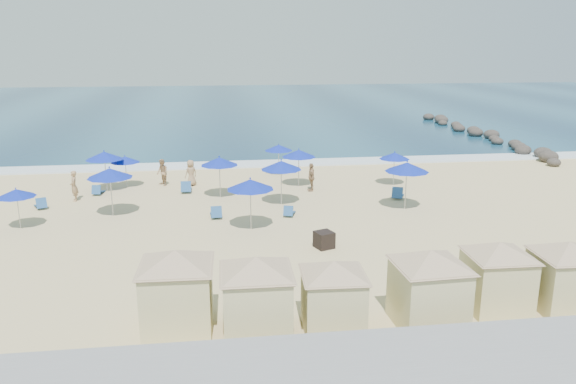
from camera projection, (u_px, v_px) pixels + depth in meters
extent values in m
plane|color=#D7BF88|center=(248.00, 232.00, 27.06)|extent=(160.00, 160.00, 0.00)
cube|color=#0E324F|center=(223.00, 107.00, 79.71)|extent=(160.00, 80.00, 0.06)
cube|color=white|center=(235.00, 164.00, 41.89)|extent=(160.00, 2.50, 0.08)
cube|color=gray|center=(280.00, 376.00, 14.47)|extent=(160.00, 2.20, 1.10)
ellipsoid|color=#2B2624|center=(554.00, 162.00, 41.47)|extent=(1.00, 1.00, 0.65)
ellipsoid|color=#2B2624|center=(548.00, 157.00, 42.93)|extent=(1.48, 1.48, 0.96)
ellipsoid|color=#2B2624|center=(543.00, 153.00, 44.44)|extent=(1.40, 1.40, 0.91)
ellipsoid|color=#2B2624|center=(523.00, 150.00, 45.77)|extent=(1.32, 1.32, 0.86)
ellipsoid|color=#2B2624|center=(519.00, 147.00, 47.27)|extent=(1.24, 1.24, 0.81)
ellipsoid|color=#2B2624|center=(515.00, 144.00, 48.78)|extent=(1.16, 1.16, 0.75)
ellipsoid|color=#2B2624|center=(497.00, 141.00, 50.11)|extent=(1.08, 1.08, 0.70)
ellipsoid|color=#2B2624|center=(494.00, 139.00, 51.62)|extent=(1.00, 1.00, 0.65)
ellipsoid|color=#2B2624|center=(491.00, 135.00, 53.08)|extent=(1.48, 1.48, 0.96)
ellipsoid|color=#2B2624|center=(476.00, 133.00, 54.41)|extent=(1.40, 1.40, 0.91)
ellipsoid|color=#2B2624|center=(474.00, 130.00, 55.92)|extent=(1.32, 1.32, 0.86)
ellipsoid|color=#2B2624|center=(459.00, 129.00, 57.25)|extent=(1.24, 1.24, 0.81)
ellipsoid|color=#2B2624|center=(457.00, 127.00, 58.75)|extent=(1.16, 1.16, 0.75)
ellipsoid|color=#2B2624|center=(456.00, 125.00, 60.26)|extent=(1.08, 1.08, 0.70)
ellipsoid|color=#2B2624|center=(443.00, 123.00, 61.59)|extent=(1.00, 1.00, 0.65)
ellipsoid|color=#2B2624|center=(442.00, 120.00, 63.06)|extent=(1.48, 1.48, 0.96)
ellipsoid|color=#2B2624|center=(440.00, 118.00, 64.56)|extent=(1.40, 1.40, 0.91)
ellipsoid|color=#2B2624|center=(429.00, 117.00, 65.89)|extent=(1.32, 1.32, 0.86)
cube|color=black|center=(324.00, 240.00, 24.96)|extent=(0.96, 0.96, 0.74)
cube|color=beige|center=(178.00, 297.00, 17.77)|extent=(2.20, 2.20, 2.13)
cube|color=tan|center=(176.00, 266.00, 17.50)|extent=(2.31, 2.31, 0.09)
pyramid|color=tan|center=(175.00, 250.00, 17.36)|extent=(4.66, 4.66, 0.53)
cube|color=beige|center=(257.00, 303.00, 17.43)|extent=(2.10, 2.10, 2.06)
cube|color=tan|center=(256.00, 272.00, 17.16)|extent=(2.21, 2.21, 0.08)
pyramid|color=tan|center=(256.00, 257.00, 17.03)|extent=(4.52, 4.52, 0.52)
cube|color=beige|center=(333.00, 302.00, 17.73)|extent=(1.95, 1.95, 1.86)
cube|color=tan|center=(334.00, 275.00, 17.48)|extent=(2.04, 2.04, 0.07)
pyramid|color=tan|center=(334.00, 261.00, 17.36)|extent=(4.07, 4.07, 0.47)
cube|color=beige|center=(428.00, 295.00, 17.98)|extent=(2.15, 2.15, 2.06)
cube|color=tan|center=(430.00, 265.00, 17.71)|extent=(2.26, 2.26, 0.08)
pyramid|color=tan|center=(431.00, 250.00, 17.58)|extent=(4.52, 4.52, 0.52)
cube|color=beige|center=(496.00, 282.00, 19.10)|extent=(1.99, 1.99, 1.94)
cube|color=tan|center=(499.00, 256.00, 18.85)|extent=(2.09, 2.09, 0.08)
pyramid|color=tan|center=(501.00, 242.00, 18.73)|extent=(4.25, 4.25, 0.49)
cube|color=beige|center=(564.00, 282.00, 19.12)|extent=(2.01, 2.01, 1.95)
cube|color=tan|center=(568.00, 255.00, 18.87)|extent=(2.12, 2.12, 0.08)
pyramid|color=tan|center=(570.00, 242.00, 18.74)|extent=(4.26, 4.26, 0.49)
cylinder|color=#A5A8AD|center=(19.00, 212.00, 27.45)|extent=(0.04, 0.04, 1.65)
cone|color=#0F25A7|center=(16.00, 193.00, 27.19)|extent=(1.83, 1.83, 0.39)
sphere|color=#0F25A7|center=(16.00, 188.00, 27.13)|extent=(0.07, 0.07, 0.07)
cylinder|color=#A5A8AD|center=(106.00, 175.00, 34.31)|extent=(0.05, 0.05, 2.04)
cone|color=#0F25A7|center=(104.00, 156.00, 34.00)|extent=(2.25, 2.25, 0.48)
sphere|color=#0F25A7|center=(104.00, 151.00, 33.92)|extent=(0.09, 0.09, 0.09)
cylinder|color=#A5A8AD|center=(112.00, 196.00, 29.41)|extent=(0.06, 0.06, 2.12)
cone|color=#0F25A7|center=(110.00, 173.00, 29.08)|extent=(2.35, 2.35, 0.50)
sphere|color=#0F25A7|center=(109.00, 167.00, 29.00)|extent=(0.09, 0.09, 0.09)
cylinder|color=#A5A8AD|center=(126.00, 174.00, 35.31)|extent=(0.04, 0.04, 1.64)
cone|color=#0F25A7|center=(125.00, 159.00, 35.06)|extent=(1.81, 1.81, 0.39)
sphere|color=#0F25A7|center=(125.00, 156.00, 35.00)|extent=(0.07, 0.07, 0.07)
cylinder|color=#A5A8AD|center=(220.00, 181.00, 33.00)|extent=(0.05, 0.05, 1.98)
cone|color=#0F25A7|center=(219.00, 161.00, 32.70)|extent=(2.19, 2.19, 0.47)
sphere|color=#0F25A7|center=(219.00, 156.00, 32.62)|extent=(0.08, 0.08, 0.08)
cylinder|color=#A5A8AD|center=(251.00, 209.00, 27.29)|extent=(0.05, 0.05, 2.08)
cone|color=#0F25A7|center=(250.00, 184.00, 26.97)|extent=(2.30, 2.30, 0.49)
sphere|color=#0F25A7|center=(250.00, 178.00, 26.89)|extent=(0.09, 0.09, 0.09)
cylinder|color=#A5A8AD|center=(299.00, 171.00, 35.55)|extent=(0.05, 0.05, 1.94)
cone|color=#0F25A7|center=(299.00, 153.00, 35.25)|extent=(2.14, 2.14, 0.46)
sphere|color=#0F25A7|center=(299.00, 149.00, 35.18)|extent=(0.08, 0.08, 0.08)
cylinder|color=#A5A8AD|center=(281.00, 186.00, 31.51)|extent=(0.05, 0.05, 2.07)
cone|color=#0F25A7|center=(281.00, 165.00, 31.19)|extent=(2.29, 2.29, 0.49)
sphere|color=#0F25A7|center=(281.00, 160.00, 31.11)|extent=(0.09, 0.09, 0.09)
cylinder|color=#A5A8AD|center=(279.00, 162.00, 38.63)|extent=(0.05, 0.05, 1.73)
cone|color=#0F25A7|center=(279.00, 148.00, 38.37)|extent=(1.92, 1.92, 0.41)
sphere|color=#0F25A7|center=(279.00, 144.00, 38.30)|extent=(0.07, 0.07, 0.07)
cylinder|color=#A5A8AD|center=(394.00, 172.00, 35.84)|extent=(0.05, 0.05, 1.75)
cone|color=#0F25A7|center=(395.00, 156.00, 35.58)|extent=(1.93, 1.93, 0.41)
sphere|color=#0F25A7|center=(395.00, 152.00, 35.51)|extent=(0.07, 0.07, 0.07)
cylinder|color=#A5A8AD|center=(406.00, 190.00, 30.63)|extent=(0.06, 0.06, 2.16)
cone|color=#0F25A7|center=(407.00, 167.00, 30.30)|extent=(2.39, 2.39, 0.51)
sphere|color=#0F25A7|center=(407.00, 161.00, 30.22)|extent=(0.09, 0.09, 0.09)
cube|color=#25528B|center=(40.00, 205.00, 31.07)|extent=(0.97, 1.27, 0.32)
cube|color=#25528B|center=(41.00, 203.00, 30.61)|extent=(0.62, 0.51, 0.56)
cube|color=#25528B|center=(99.00, 191.00, 33.94)|extent=(0.63, 1.16, 0.31)
cube|color=#25528B|center=(96.00, 190.00, 33.43)|extent=(0.55, 0.35, 0.54)
cube|color=#25528B|center=(186.00, 189.00, 34.47)|extent=(0.62, 1.31, 0.36)
cube|color=#25528B|center=(186.00, 187.00, 33.88)|extent=(0.62, 0.36, 0.63)
cube|color=#25528B|center=(216.00, 214.00, 29.48)|extent=(0.63, 1.23, 0.33)
cube|color=#25528B|center=(216.00, 212.00, 28.94)|extent=(0.58, 0.36, 0.58)
cube|color=#25528B|center=(290.00, 212.00, 29.77)|extent=(0.80, 1.18, 0.30)
cube|color=#25528B|center=(288.00, 211.00, 29.29)|extent=(0.57, 0.43, 0.52)
cube|color=#25528B|center=(398.00, 195.00, 33.09)|extent=(1.09, 1.45, 0.36)
cube|color=#25528B|center=(397.00, 193.00, 32.51)|extent=(0.71, 0.58, 0.64)
imported|color=#A27E5A|center=(74.00, 186.00, 32.22)|extent=(0.56, 0.72, 1.77)
imported|color=#A27E5A|center=(162.00, 172.00, 35.72)|extent=(0.96, 1.03, 1.70)
imported|color=#A27E5A|center=(311.00, 177.00, 34.41)|extent=(0.43, 1.03, 1.74)
imported|color=#A27E5A|center=(191.00, 173.00, 35.69)|extent=(0.97, 0.90, 1.67)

